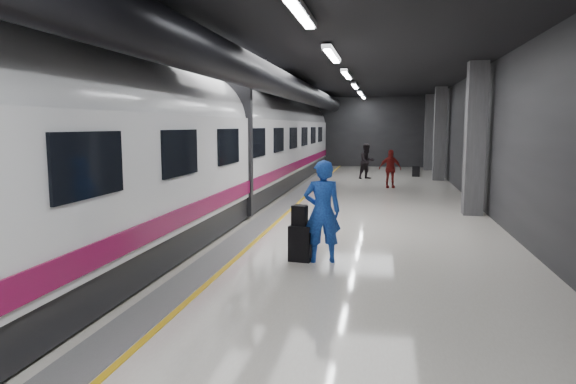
{
  "coord_description": "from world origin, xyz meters",
  "views": [
    {
      "loc": [
        1.92,
        -13.96,
        2.65
      ],
      "look_at": [
        -0.18,
        -2.76,
        1.17
      ],
      "focal_mm": 32.0,
      "sensor_mm": 36.0,
      "label": 1
    }
  ],
  "objects": [
    {
      "name": "ground",
      "position": [
        0.0,
        0.0,
        0.0
      ],
      "size": [
        40.0,
        40.0,
        0.0
      ],
      "primitive_type": "plane",
      "color": "silver",
      "rests_on": "ground"
    },
    {
      "name": "platform_hall",
      "position": [
        -0.29,
        0.96,
        3.54
      ],
      "size": [
        10.02,
        40.02,
        4.51
      ],
      "color": "black",
      "rests_on": "ground"
    },
    {
      "name": "train",
      "position": [
        -3.25,
        -0.0,
        2.07
      ],
      "size": [
        3.05,
        38.0,
        4.05
      ],
      "color": "black",
      "rests_on": "ground"
    },
    {
      "name": "traveler_main",
      "position": [
        0.77,
        -4.21,
        1.0
      ],
      "size": [
        0.83,
        0.65,
        2.0
      ],
      "primitive_type": "imported",
      "rotation": [
        0.0,
        0.0,
        3.4
      ],
      "color": "blue",
      "rests_on": "ground"
    },
    {
      "name": "suitcase_main",
      "position": [
        0.35,
        -4.23,
        0.35
      ],
      "size": [
        0.46,
        0.33,
        0.7
      ],
      "primitive_type": "cube",
      "rotation": [
        0.0,
        0.0,
        -0.13
      ],
      "color": "black",
      "rests_on": "ground"
    },
    {
      "name": "shoulder_bag",
      "position": [
        0.33,
        -4.21,
        0.9
      ],
      "size": [
        0.33,
        0.23,
        0.4
      ],
      "primitive_type": "cube",
      "rotation": [
        0.0,
        0.0,
        -0.28
      ],
      "color": "black",
      "rests_on": "suitcase_main"
    },
    {
      "name": "traveler_far_a",
      "position": [
        1.08,
        11.94,
        0.88
      ],
      "size": [
        1.09,
        1.05,
        1.76
      ],
      "primitive_type": "imported",
      "rotation": [
        0.0,
        0.0,
        0.67
      ],
      "color": "black",
      "rests_on": "ground"
    },
    {
      "name": "traveler_far_b",
      "position": [
        2.18,
        8.37,
        0.82
      ],
      "size": [
        1.02,
        0.57,
        1.64
      ],
      "primitive_type": "imported",
      "rotation": [
        0.0,
        0.0,
        0.18
      ],
      "color": "maroon",
      "rests_on": "ground"
    },
    {
      "name": "suitcase_far",
      "position": [
        3.59,
        13.57,
        0.28
      ],
      "size": [
        0.41,
        0.3,
        0.55
      ],
      "primitive_type": "cube",
      "rotation": [
        0.0,
        0.0,
        -0.15
      ],
      "color": "black",
      "rests_on": "ground"
    }
  ]
}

